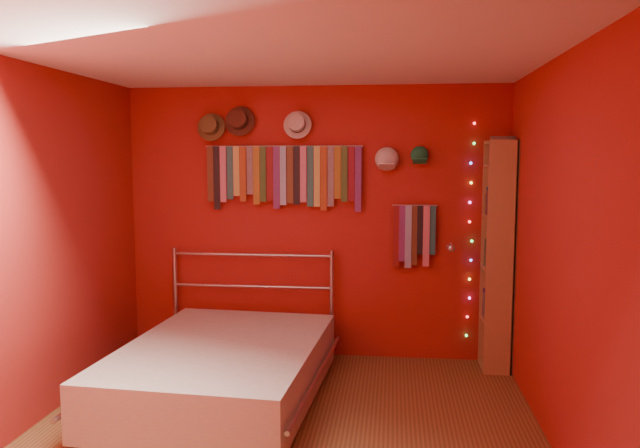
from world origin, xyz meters
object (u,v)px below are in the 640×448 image
at_px(tie_rack, 284,174).
at_px(bed, 222,369).
at_px(reading_lamp, 451,248).
at_px(bookshelf, 502,255).

xyz_separation_m(tie_rack, bed, (-0.30, -1.09, -1.47)).
xyz_separation_m(reading_lamp, bed, (-1.80, -0.93, -0.84)).
bearing_deg(bookshelf, bed, -157.32).
distance_m(tie_rack, bookshelf, 2.06).
bearing_deg(tie_rack, reading_lamp, -6.09).
bearing_deg(bed, tie_rack, 78.25).
xyz_separation_m(bookshelf, bed, (-2.23, -0.93, -0.78)).
bearing_deg(bed, reading_lamp, 31.00).
xyz_separation_m(tie_rack, reading_lamp, (1.50, -0.16, -0.63)).
relative_size(bookshelf, bed, 0.94).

